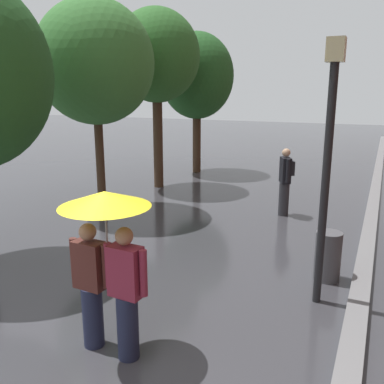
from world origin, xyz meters
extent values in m
plane|color=#38383D|center=(0.00, 0.00, 0.00)|extent=(80.00, 80.00, 0.00)
cube|color=slate|center=(3.20, 10.00, 0.06)|extent=(0.30, 36.00, 0.12)
cylinder|color=#473323|center=(-3.46, 5.58, 1.35)|extent=(0.22, 0.22, 2.69)
ellipsoid|color=#387533|center=(-3.46, 5.58, 3.85)|extent=(2.98, 2.98, 3.09)
cylinder|color=#473323|center=(-3.48, 8.74, 1.57)|extent=(0.31, 0.31, 3.15)
ellipsoid|color=#2D6628|center=(-3.48, 8.74, 4.24)|extent=(2.76, 2.76, 2.91)
cylinder|color=#473323|center=(-3.41, 11.68, 1.25)|extent=(0.32, 0.32, 2.50)
ellipsoid|color=#235623|center=(-3.41, 11.68, 3.71)|extent=(2.80, 2.80, 3.23)
cylinder|color=#1E233D|center=(0.20, 0.52, 0.40)|extent=(0.26, 0.26, 0.80)
cube|color=#4C231E|center=(0.20, 0.52, 1.10)|extent=(0.41, 0.24, 0.60)
sphere|color=#9E7051|center=(0.20, 0.52, 1.52)|extent=(0.21, 0.21, 0.21)
cylinder|color=#4C231E|center=(-0.05, 0.54, 1.13)|extent=(0.09, 0.09, 0.54)
cylinder|color=#4C231E|center=(0.45, 0.51, 1.13)|extent=(0.09, 0.09, 0.54)
cylinder|color=#1E233D|center=(0.74, 0.50, 0.41)|extent=(0.26, 0.26, 0.82)
cube|color=maroon|center=(0.74, 0.50, 1.13)|extent=(0.41, 0.24, 0.62)
sphere|color=#9E7051|center=(0.74, 0.50, 1.56)|extent=(0.21, 0.21, 0.21)
cylinder|color=maroon|center=(0.49, 0.51, 1.16)|extent=(0.09, 0.09, 0.55)
cylinder|color=maroon|center=(0.99, 0.49, 1.16)|extent=(0.09, 0.09, 0.55)
cylinder|color=#9E9EA3|center=(0.47, 0.53, 1.34)|extent=(0.02, 0.02, 1.09)
cone|color=yellow|center=(0.47, 0.53, 1.96)|extent=(1.07, 1.07, 0.18)
cylinder|color=black|center=(2.60, 2.89, 1.77)|extent=(0.12, 0.12, 3.54)
cube|color=beige|center=(2.60, 2.89, 3.70)|extent=(0.24, 0.24, 0.32)
cylinder|color=#4C4C51|center=(2.63, 3.75, 0.42)|extent=(0.44, 0.44, 0.85)
cylinder|color=#2D2D33|center=(1.09, 7.22, 0.43)|extent=(0.26, 0.26, 0.87)
cube|color=black|center=(1.09, 7.22, 1.19)|extent=(0.38, 0.46, 0.65)
sphere|color=tan|center=(1.09, 7.22, 1.64)|extent=(0.21, 0.21, 0.21)
cylinder|color=black|center=(1.20, 6.99, 1.23)|extent=(0.09, 0.09, 0.59)
cylinder|color=black|center=(0.98, 7.44, 1.23)|extent=(0.09, 0.09, 0.59)
cube|color=black|center=(1.22, 7.28, 1.25)|extent=(0.24, 0.30, 0.36)
camera|label=1|loc=(3.31, -3.20, 3.17)|focal=38.78mm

